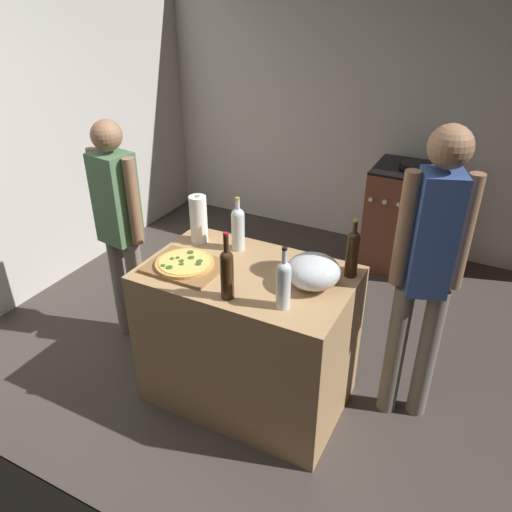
% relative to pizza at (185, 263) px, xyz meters
% --- Properties ---
extents(ground_plane, '(4.49, 3.74, 0.02)m').
position_rel_pizza_xyz_m(ground_plane, '(0.19, 0.95, -0.93)').
color(ground_plane, '#3F3833').
extents(kitchen_wall_rear, '(4.49, 0.10, 2.60)m').
position_rel_pizza_xyz_m(kitchen_wall_rear, '(0.19, 2.57, 0.38)').
color(kitchen_wall_rear, beige).
rests_on(kitchen_wall_rear, ground_plane).
extents(kitchen_wall_left, '(0.10, 3.74, 2.60)m').
position_rel_pizza_xyz_m(kitchen_wall_left, '(-1.80, 0.95, 0.38)').
color(kitchen_wall_left, beige).
rests_on(kitchen_wall_left, ground_plane).
extents(counter, '(1.15, 0.72, 0.89)m').
position_rel_pizza_xyz_m(counter, '(0.33, 0.12, -0.48)').
color(counter, tan).
rests_on(counter, ground_plane).
extents(cutting_board, '(0.40, 0.32, 0.02)m').
position_rel_pizza_xyz_m(cutting_board, '(0.00, -0.00, -0.02)').
color(cutting_board, olive).
rests_on(cutting_board, counter).
extents(pizza, '(0.32, 0.32, 0.03)m').
position_rel_pizza_xyz_m(pizza, '(0.00, 0.00, 0.00)').
color(pizza, tan).
rests_on(pizza, cutting_board).
extents(mixing_bowl, '(0.28, 0.28, 0.17)m').
position_rel_pizza_xyz_m(mixing_bowl, '(0.69, 0.15, 0.06)').
color(mixing_bowl, '#B2B2B7').
rests_on(mixing_bowl, counter).
extents(paper_towel_roll, '(0.10, 0.10, 0.29)m').
position_rel_pizza_xyz_m(paper_towel_roll, '(-0.10, 0.31, 0.11)').
color(paper_towel_roll, white).
rests_on(paper_towel_roll, counter).
extents(wine_bottle_green, '(0.08, 0.08, 0.32)m').
position_rel_pizza_xyz_m(wine_bottle_green, '(0.15, 0.33, 0.11)').
color(wine_bottle_green, silver).
rests_on(wine_bottle_green, counter).
extents(wine_bottle_dark, '(0.07, 0.07, 0.33)m').
position_rel_pizza_xyz_m(wine_bottle_dark, '(0.83, 0.34, 0.11)').
color(wine_bottle_dark, '#331E0F').
rests_on(wine_bottle_dark, counter).
extents(wine_bottle_amber, '(0.07, 0.07, 0.33)m').
position_rel_pizza_xyz_m(wine_bottle_amber, '(0.63, -0.09, 0.11)').
color(wine_bottle_amber, silver).
rests_on(wine_bottle_amber, counter).
extents(wine_bottle_clear, '(0.07, 0.07, 0.36)m').
position_rel_pizza_xyz_m(wine_bottle_clear, '(0.35, -0.14, 0.12)').
color(wine_bottle_clear, '#331E0F').
rests_on(wine_bottle_clear, counter).
extents(stove, '(0.57, 0.58, 0.95)m').
position_rel_pizza_xyz_m(stove, '(0.75, 2.17, -0.46)').
color(stove, brown).
rests_on(stove, ground_plane).
extents(person_in_stripes, '(0.40, 0.23, 1.56)m').
position_rel_pizza_xyz_m(person_in_stripes, '(-0.69, 0.27, -0.02)').
color(person_in_stripes, slate).
rests_on(person_in_stripes, ground_plane).
extents(person_in_red, '(0.35, 0.26, 1.73)m').
position_rel_pizza_xyz_m(person_in_red, '(1.20, 0.43, 0.08)').
color(person_in_red, slate).
rests_on(person_in_red, ground_plane).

